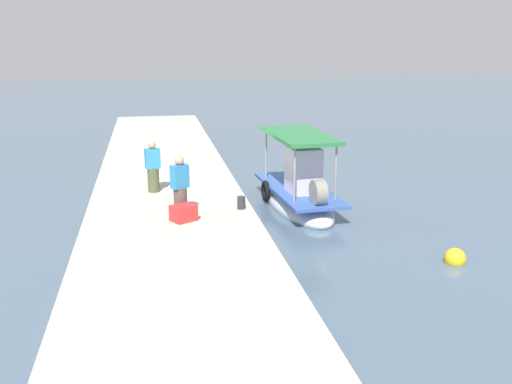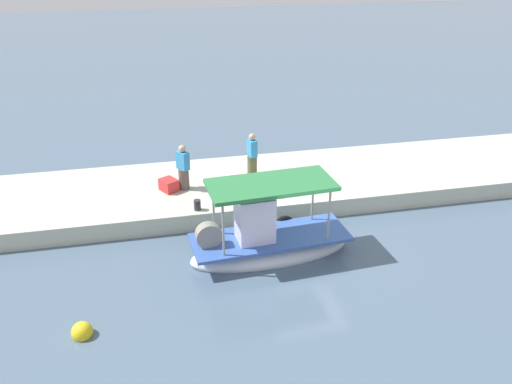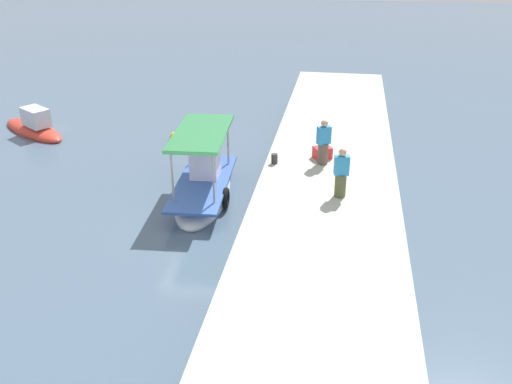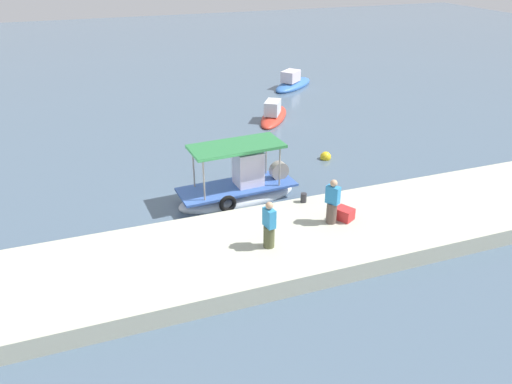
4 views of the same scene
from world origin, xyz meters
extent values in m
plane|color=#4C6176|center=(0.00, 0.00, 0.00)|extent=(120.00, 120.00, 0.00)
cube|color=beige|center=(0.00, -4.29, 0.33)|extent=(36.00, 4.86, 0.66)
ellipsoid|color=silver|center=(1.23, 0.05, 0.11)|extent=(5.27, 2.10, 0.92)
cube|color=#375BAC|center=(1.23, 0.05, 0.62)|extent=(5.06, 2.08, 0.10)
cube|color=silver|center=(1.75, 0.09, 1.36)|extent=(1.16, 1.04, 1.58)
cylinder|color=gray|center=(2.83, 0.83, 1.48)|extent=(0.07, 0.07, 1.82)
cylinder|color=gray|center=(2.92, -0.51, 1.48)|extent=(0.07, 0.07, 1.82)
cylinder|color=gray|center=(-0.46, 0.61, 1.48)|extent=(0.07, 0.07, 1.82)
cylinder|color=gray|center=(-0.37, -0.73, 1.48)|extent=(0.07, 0.07, 1.82)
cube|color=#2E7B43|center=(1.23, 0.05, 2.45)|extent=(3.91, 1.98, 0.12)
torus|color=black|center=(0.52, -0.91, 0.42)|extent=(0.75, 0.23, 0.74)
cylinder|color=gray|center=(3.19, 0.18, 1.02)|extent=(0.82, 0.40, 0.80)
cylinder|color=brown|center=(3.53, -4.00, 1.06)|extent=(0.53, 0.53, 0.80)
cube|color=#2F87C7|center=(3.53, -4.00, 1.79)|extent=(0.49, 0.55, 0.66)
sphere|color=tan|center=(3.53, -4.00, 2.25)|extent=(0.26, 0.26, 0.26)
cylinder|color=#505334|center=(0.80, -4.72, 1.05)|extent=(0.43, 0.43, 0.79)
cube|color=#318EC9|center=(0.80, -4.72, 1.77)|extent=(0.34, 0.52, 0.65)
sphere|color=tan|center=(0.80, -4.72, 2.22)|extent=(0.26, 0.26, 0.26)
cylinder|color=#2D2D33|center=(3.26, -2.21, 0.84)|extent=(0.24, 0.24, 0.37)
cube|color=red|center=(4.10, -3.96, 0.88)|extent=(0.76, 0.81, 0.44)
sphere|color=yellow|center=(6.83, 2.76, 0.11)|extent=(0.55, 0.55, 0.55)
camera|label=1|loc=(19.54, -4.76, 5.61)|focal=40.70mm
camera|label=2|loc=(4.80, 14.24, 9.36)|focal=37.89mm
camera|label=3|loc=(-16.30, -4.71, 8.86)|focal=39.60mm
camera|label=4|loc=(-4.47, -17.90, 9.89)|focal=34.91mm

